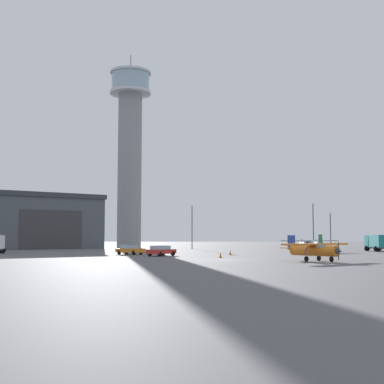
{
  "coord_description": "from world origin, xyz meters",
  "views": [
    {
      "loc": [
        -4.53,
        -56.75,
        2.56
      ],
      "look_at": [
        -2.96,
        31.13,
        10.25
      ],
      "focal_mm": 47.74,
      "sensor_mm": 36.0,
      "label": 1
    }
  ],
  "objects_px": {
    "car_red": "(161,250)",
    "truck_box_teal": "(378,242)",
    "light_post_east": "(192,223)",
    "traffic_cone_near_left": "(230,252)",
    "airplane_orange": "(313,249)",
    "traffic_cone_near_right": "(220,255)",
    "car_orange": "(130,249)",
    "light_post_centre": "(313,222)",
    "control_tower": "(130,145)",
    "light_post_west": "(330,227)",
    "airplane_silver": "(311,244)"
  },
  "relations": [
    {
      "from": "car_red",
      "to": "truck_box_teal",
      "type": "bearing_deg",
      "value": -26.52
    },
    {
      "from": "light_post_east",
      "to": "traffic_cone_near_left",
      "type": "xyz_separation_m",
      "value": [
        4.73,
        -34.43,
        -5.04
      ]
    },
    {
      "from": "truck_box_teal",
      "to": "car_red",
      "type": "height_order",
      "value": "truck_box_teal"
    },
    {
      "from": "airplane_orange",
      "to": "traffic_cone_near_right",
      "type": "bearing_deg",
      "value": -172.18
    },
    {
      "from": "car_orange",
      "to": "traffic_cone_near_left",
      "type": "relative_size",
      "value": 5.89
    },
    {
      "from": "light_post_east",
      "to": "car_orange",
      "type": "bearing_deg",
      "value": -106.16
    },
    {
      "from": "truck_box_teal",
      "to": "light_post_centre",
      "type": "distance_m",
      "value": 13.09
    },
    {
      "from": "airplane_orange",
      "to": "truck_box_teal",
      "type": "distance_m",
      "value": 40.32
    },
    {
      "from": "traffic_cone_near_left",
      "to": "car_orange",
      "type": "bearing_deg",
      "value": 172.88
    },
    {
      "from": "airplane_orange",
      "to": "car_red",
      "type": "bearing_deg",
      "value": -167.95
    },
    {
      "from": "control_tower",
      "to": "light_post_east",
      "type": "distance_m",
      "value": 24.97
    },
    {
      "from": "light_post_west",
      "to": "light_post_centre",
      "type": "bearing_deg",
      "value": -123.68
    },
    {
      "from": "car_orange",
      "to": "light_post_east",
      "type": "xyz_separation_m",
      "value": [
        9.46,
        32.66,
        4.66
      ]
    },
    {
      "from": "airplane_silver",
      "to": "light_post_west",
      "type": "height_order",
      "value": "light_post_west"
    },
    {
      "from": "control_tower",
      "to": "airplane_orange",
      "type": "relative_size",
      "value": 5.49
    },
    {
      "from": "truck_box_teal",
      "to": "traffic_cone_near_right",
      "type": "distance_m",
      "value": 38.93
    },
    {
      "from": "airplane_silver",
      "to": "light_post_east",
      "type": "distance_m",
      "value": 29.66
    },
    {
      "from": "truck_box_teal",
      "to": "traffic_cone_near_left",
      "type": "xyz_separation_m",
      "value": [
        -27.23,
        -16.79,
        -1.29
      ]
    },
    {
      "from": "light_post_west",
      "to": "light_post_centre",
      "type": "height_order",
      "value": "light_post_centre"
    },
    {
      "from": "traffic_cone_near_right",
      "to": "traffic_cone_near_left",
      "type": "bearing_deg",
      "value": 77.03
    },
    {
      "from": "light_post_centre",
      "to": "traffic_cone_near_right",
      "type": "xyz_separation_m",
      "value": [
        -20.28,
        -34.41,
        -4.99
      ]
    },
    {
      "from": "light_post_west",
      "to": "traffic_cone_near_right",
      "type": "distance_m",
      "value": 50.64
    },
    {
      "from": "car_red",
      "to": "light_post_east",
      "type": "height_order",
      "value": "light_post_east"
    },
    {
      "from": "airplane_silver",
      "to": "light_post_east",
      "type": "bearing_deg",
      "value": 27.19
    },
    {
      "from": "light_post_centre",
      "to": "airplane_orange",
      "type": "bearing_deg",
      "value": -104.45
    },
    {
      "from": "traffic_cone_near_left",
      "to": "control_tower",
      "type": "bearing_deg",
      "value": 112.99
    },
    {
      "from": "control_tower",
      "to": "light_post_centre",
      "type": "xyz_separation_m",
      "value": [
        37.07,
        -18.82,
        -18.12
      ]
    },
    {
      "from": "car_orange",
      "to": "light_post_centre",
      "type": "height_order",
      "value": "light_post_centre"
    },
    {
      "from": "car_red",
      "to": "traffic_cone_near_left",
      "type": "distance_m",
      "value": 10.14
    },
    {
      "from": "car_orange",
      "to": "traffic_cone_near_right",
      "type": "relative_size",
      "value": 6.36
    },
    {
      "from": "airplane_silver",
      "to": "truck_box_teal",
      "type": "relative_size",
      "value": 1.46
    },
    {
      "from": "light_post_west",
      "to": "traffic_cone_near_right",
      "type": "xyz_separation_m",
      "value": [
        -26.12,
        -43.18,
        -4.29
      ]
    },
    {
      "from": "airplane_silver",
      "to": "control_tower",
      "type": "bearing_deg",
      "value": 32.47
    },
    {
      "from": "truck_box_teal",
      "to": "traffic_cone_near_left",
      "type": "distance_m",
      "value": 32.01
    },
    {
      "from": "car_orange",
      "to": "light_post_centre",
      "type": "xyz_separation_m",
      "value": [
        32.43,
        23.79,
        4.59
      ]
    },
    {
      "from": "control_tower",
      "to": "truck_box_teal",
      "type": "height_order",
      "value": "control_tower"
    },
    {
      "from": "car_red",
      "to": "traffic_cone_near_right",
      "type": "xyz_separation_m",
      "value": [
        7.46,
        -5.31,
        -0.41
      ]
    },
    {
      "from": "control_tower",
      "to": "airplane_silver",
      "type": "height_order",
      "value": "control_tower"
    },
    {
      "from": "airplane_silver",
      "to": "car_red",
      "type": "height_order",
      "value": "airplane_silver"
    },
    {
      "from": "car_red",
      "to": "traffic_cone_near_left",
      "type": "bearing_deg",
      "value": -35.04
    },
    {
      "from": "control_tower",
      "to": "car_orange",
      "type": "xyz_separation_m",
      "value": [
        4.64,
        -42.62,
        -22.71
      ]
    },
    {
      "from": "airplane_orange",
      "to": "car_red",
      "type": "xyz_separation_m",
      "value": [
        -16.49,
        14.54,
        -0.52
      ]
    },
    {
      "from": "airplane_silver",
      "to": "traffic_cone_near_left",
      "type": "distance_m",
      "value": 18.78
    },
    {
      "from": "airplane_orange",
      "to": "light_post_centre",
      "type": "relative_size",
      "value": 0.91
    },
    {
      "from": "control_tower",
      "to": "airplane_orange",
      "type": "distance_m",
      "value": 71.14
    },
    {
      "from": "control_tower",
      "to": "airplane_silver",
      "type": "distance_m",
      "value": 51.31
    },
    {
      "from": "light_post_west",
      "to": "traffic_cone_near_left",
      "type": "xyz_separation_m",
      "value": [
        -24.08,
        -34.33,
        -4.26
      ]
    },
    {
      "from": "airplane_silver",
      "to": "traffic_cone_near_left",
      "type": "height_order",
      "value": "airplane_silver"
    },
    {
      "from": "airplane_orange",
      "to": "light_post_east",
      "type": "bearing_deg",
      "value": 156.05
    },
    {
      "from": "light_post_east",
      "to": "traffic_cone_near_left",
      "type": "relative_size",
      "value": 12.44
    }
  ]
}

